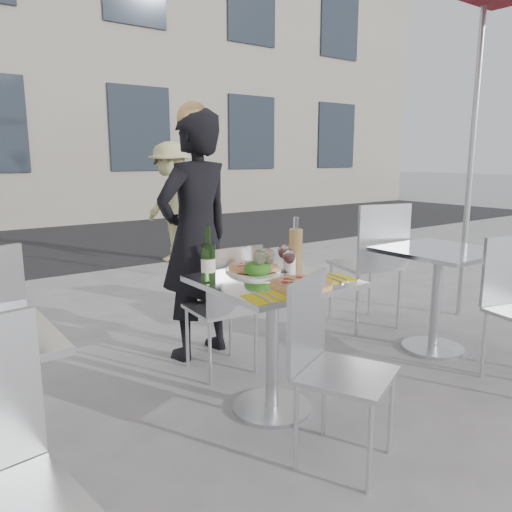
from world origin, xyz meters
TOP-DOWN VIEW (x-y plane):
  - ground at (0.00, 0.00)m, footprint 80.00×80.00m
  - street_asphalt at (0.00, 6.50)m, footprint 24.00×5.00m
  - main_table at (0.00, 0.00)m, footprint 0.72×0.72m
  - side_table_right at (1.50, 0.00)m, footprint 0.72×0.72m
  - chair_far at (0.05, 0.53)m, footprint 0.41×0.42m
  - chair_near at (-0.07, -0.50)m, footprint 0.52×0.53m
  - side_chair_rfar at (1.49, 0.58)m, footprint 0.57×0.58m
  - woman_diner at (0.08, 0.95)m, footprint 0.69×0.52m
  - pedestrian_b at (1.42, 3.96)m, footprint 0.66×1.07m
  - pizza_near at (0.03, -0.20)m, footprint 0.31×0.31m
  - pizza_far at (0.03, 0.21)m, footprint 0.32×0.32m
  - salad_plate at (-0.03, 0.09)m, footprint 0.22×0.22m
  - wine_bottle at (-0.31, 0.14)m, footprint 0.07×0.08m
  - carafe at (0.31, 0.18)m, footprint 0.08×0.08m
  - sugar_shaker at (0.20, 0.10)m, footprint 0.06×0.06m
  - wineglass_white_a at (-0.05, 0.05)m, footprint 0.07×0.07m
  - wineglass_white_b at (0.01, 0.05)m, footprint 0.07×0.07m
  - wineglass_red_a at (0.10, -0.02)m, footprint 0.07×0.07m
  - wineglass_red_b at (0.16, 0.10)m, footprint 0.07×0.07m
  - napkin_left at (-0.25, -0.27)m, footprint 0.21×0.21m
  - napkin_right at (0.27, -0.19)m, footprint 0.21×0.21m

SIDE VIEW (x-z plane):
  - ground at x=0.00m, z-range 0.00..0.00m
  - street_asphalt at x=0.00m, z-range 0.00..0.00m
  - chair_far at x=0.05m, z-range 0.08..0.93m
  - chair_near at x=-0.07m, z-range 0.08..0.94m
  - main_table at x=0.00m, z-range 0.16..0.91m
  - side_table_right at x=1.50m, z-range 0.16..0.91m
  - side_chair_rfar at x=1.49m, z-range 0.09..1.13m
  - napkin_left at x=-0.25m, z-range 0.75..0.76m
  - napkin_right at x=0.27m, z-range 0.75..0.76m
  - pizza_near at x=0.03m, z-range 0.75..0.77m
  - pizza_far at x=0.03m, z-range 0.75..0.78m
  - salad_plate at x=-0.03m, z-range 0.74..0.83m
  - pedestrian_b at x=1.42m, z-range 0.00..1.59m
  - sugar_shaker at x=0.20m, z-range 0.75..0.86m
  - woman_diner at x=0.08m, z-range 0.00..1.69m
  - wineglass_white_a at x=-0.05m, z-range 0.78..0.94m
  - wineglass_white_b at x=0.01m, z-range 0.78..0.94m
  - wineglass_red_a at x=0.10m, z-range 0.78..0.94m
  - wineglass_red_b at x=0.16m, z-range 0.78..0.94m
  - wine_bottle at x=-0.31m, z-range 0.72..1.01m
  - carafe at x=0.31m, z-range 0.72..1.01m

